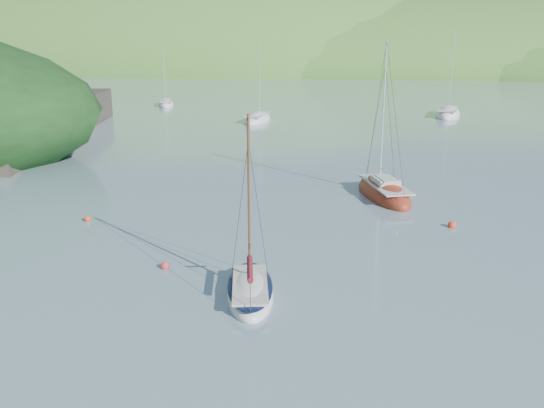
# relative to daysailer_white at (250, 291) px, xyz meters

# --- Properties ---
(ground) EXTENTS (700.00, 700.00, 0.00)m
(ground) POSITION_rel_daysailer_white_xyz_m (-0.71, -0.61, -0.20)
(ground) COLOR gray
(ground) RESTS_ON ground
(shoreline_hills) EXTENTS (690.00, 135.00, 56.00)m
(shoreline_hills) POSITION_rel_daysailer_white_xyz_m (-10.37, 171.81, -0.20)
(shoreline_hills) COLOR #3B772D
(shoreline_hills) RESTS_ON ground
(daysailer_white) EXTENTS (2.90, 5.52, 8.07)m
(daysailer_white) POSITION_rel_daysailer_white_xyz_m (0.00, 0.00, 0.00)
(daysailer_white) COLOR silver
(daysailer_white) RESTS_ON ground
(sloop_red) EXTENTS (4.74, 7.81, 10.93)m
(sloop_red) POSITION_rel_daysailer_white_xyz_m (5.94, 16.72, 0.02)
(sloop_red) COLOR #96341B
(sloop_red) RESTS_ON ground
(distant_sloop_a) EXTENTS (3.26, 7.57, 10.51)m
(distant_sloop_a) POSITION_rel_daysailer_white_xyz_m (-8.32, 49.36, -0.02)
(distant_sloop_a) COLOR silver
(distant_sloop_a) RESTS_ON ground
(distant_sloop_b) EXTENTS (4.44, 8.85, 12.07)m
(distant_sloop_b) POSITION_rel_daysailer_white_xyz_m (15.10, 57.61, 0.00)
(distant_sloop_b) COLOR silver
(distant_sloop_b) RESTS_ON ground
(distant_sloop_c) EXTENTS (4.12, 6.78, 9.14)m
(distant_sloop_c) POSITION_rel_daysailer_white_xyz_m (-24.33, 62.91, -0.03)
(distant_sloop_c) COLOR silver
(distant_sloop_c) RESTS_ON ground
(mooring_buoys) EXTENTS (21.28, 8.76, 0.48)m
(mooring_buoys) POSITION_rel_daysailer_white_xyz_m (0.36, 7.69, -0.08)
(mooring_buoys) COLOR #D1393A
(mooring_buoys) RESTS_ON ground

